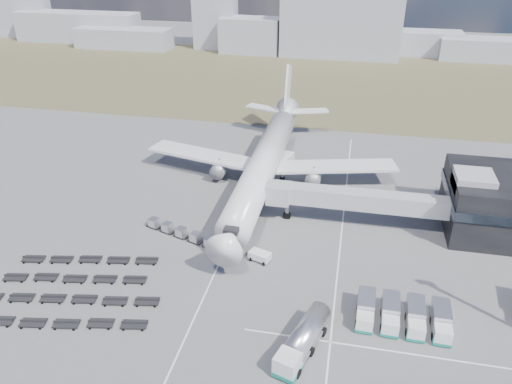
# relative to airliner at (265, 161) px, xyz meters

# --- Properties ---
(ground) EXTENTS (420.00, 420.00, 0.00)m
(ground) POSITION_rel_airliner_xyz_m (0.00, -32.38, -5.29)
(ground) COLOR #565659
(ground) RESTS_ON ground
(grass_strip) EXTENTS (420.00, 90.00, 0.01)m
(grass_strip) POSITION_rel_airliner_xyz_m (0.00, 77.62, -5.29)
(grass_strip) COLOR #454129
(grass_strip) RESTS_ON ground
(lane_markings) EXTENTS (47.12, 110.00, 0.01)m
(lane_markings) POSITION_rel_airliner_xyz_m (9.77, -29.38, -5.29)
(lane_markings) COLOR silver
(lane_markings) RESTS_ON ground
(jet_bridge) EXTENTS (30.30, 3.80, 7.05)m
(jet_bridge) POSITION_rel_airliner_xyz_m (15.90, -11.95, -0.24)
(jet_bridge) COLOR #939399
(jet_bridge) RESTS_ON ground
(airliner) EXTENTS (51.59, 64.53, 17.62)m
(airliner) POSITION_rel_airliner_xyz_m (0.00, 0.00, 0.00)
(airliner) COLOR silver
(airliner) RESTS_ON ground
(skyline) EXTENTS (299.59, 25.73, 24.79)m
(skyline) POSITION_rel_airliner_xyz_m (-10.53, 117.53, 3.77)
(skyline) COLOR #9698A4
(skyline) RESTS_ON ground
(fuel_tanker) EXTENTS (6.06, 11.44, 3.59)m
(fuel_tanker) POSITION_rel_airliner_xyz_m (12.73, -42.47, -3.50)
(fuel_tanker) COLOR silver
(fuel_tanker) RESTS_ON ground
(pushback_tug) EXTENTS (3.72, 2.80, 1.48)m
(pushback_tug) POSITION_rel_airliner_xyz_m (4.00, -25.29, -4.55)
(pushback_tug) COLOR silver
(pushback_tug) RESTS_ON ground
(catering_truck) EXTENTS (3.73, 6.19, 2.65)m
(catering_truck) POSITION_rel_airliner_xyz_m (2.56, 8.42, -3.93)
(catering_truck) COLOR silver
(catering_truck) RESTS_ON ground
(service_trucks_near) EXTENTS (11.93, 6.83, 2.61)m
(service_trucks_near) POSITION_rel_airliner_xyz_m (24.86, -35.18, -3.87)
(service_trucks_near) COLOR silver
(service_trucks_near) RESTS_ON ground
(uld_row) EXTENTS (13.90, 6.10, 1.56)m
(uld_row) POSITION_rel_airliner_xyz_m (-10.11, -21.54, -4.36)
(uld_row) COLOR black
(uld_row) RESTS_ON ground
(baggage_dollies) EXTENTS (27.15, 19.44, 0.79)m
(baggage_dollies) POSITION_rel_airliner_xyz_m (-21.09, -38.23, -4.89)
(baggage_dollies) COLOR black
(baggage_dollies) RESTS_ON ground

